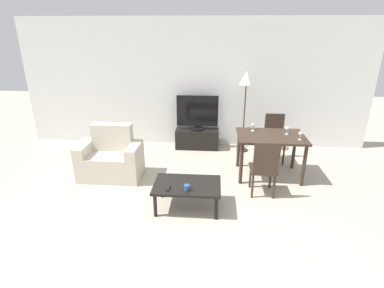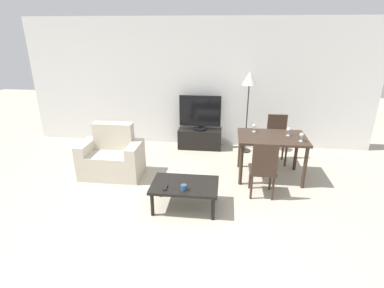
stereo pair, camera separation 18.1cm
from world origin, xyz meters
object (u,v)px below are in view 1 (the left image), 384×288
at_px(coffee_table, 187,187).
at_px(wine_glass_right, 253,126).
at_px(tv_stand, 197,138).
at_px(tv, 197,113).
at_px(dining_chair_near, 264,166).
at_px(cup_white_near, 187,188).
at_px(floor_lamp, 246,84).
at_px(wine_glass_center, 300,134).
at_px(dining_chair_far, 274,136).
at_px(dining_table, 271,141).
at_px(armchair, 111,159).
at_px(wine_glass_left, 287,129).
at_px(remote_primary, 168,188).

bearing_deg(coffee_table, wine_glass_right, 52.14).
xyz_separation_m(tv_stand, wine_glass_right, (1.05, -1.04, 0.65)).
relative_size(tv, wine_glass_right, 6.02).
bearing_deg(dining_chair_near, cup_white_near, -151.55).
relative_size(floor_lamp, wine_glass_center, 11.52).
relative_size(dining_chair_far, wine_glass_right, 6.30).
xyz_separation_m(tv_stand, dining_table, (1.34, -1.24, 0.44)).
height_order(dining_table, wine_glass_center, wine_glass_center).
distance_m(armchair, coffee_table, 1.68).
height_order(coffee_table, dining_chair_near, dining_chair_near).
bearing_deg(tv, dining_chair_near, -59.66).
bearing_deg(dining_chair_far, wine_glass_right, -133.68).
bearing_deg(wine_glass_left, armchair, -174.07).
bearing_deg(wine_glass_left, tv_stand, 143.73).
bearing_deg(armchair, coffee_table, -31.99).
height_order(coffee_table, floor_lamp, floor_lamp).
bearing_deg(tv_stand, coffee_table, -89.87).
relative_size(dining_chair_far, remote_primary, 6.13).
bearing_deg(armchair, wine_glass_left, 5.93).
bearing_deg(dining_chair_near, tv_stand, 120.30).
xyz_separation_m(dining_chair_far, wine_glass_right, (-0.49, -0.51, 0.36)).
xyz_separation_m(coffee_table, floor_lamp, (0.97, 2.29, 1.09)).
distance_m(armchair, floor_lamp, 2.99).
bearing_deg(wine_glass_right, tv_stand, 135.21).
bearing_deg(armchair, dining_chair_near, -10.14).
bearing_deg(tv_stand, dining_chair_far, -18.93).
distance_m(tv, dining_table, 1.83).
height_order(armchair, wine_glass_right, armchair).
distance_m(remote_primary, wine_glass_center, 2.34).
height_order(dining_table, remote_primary, dining_table).
xyz_separation_m(dining_chair_near, dining_chair_far, (0.40, 1.43, 0.00)).
xyz_separation_m(armchair, tv_stand, (1.42, 1.50, -0.12)).
distance_m(dining_chair_far, wine_glass_right, 0.80).
bearing_deg(wine_glass_left, remote_primary, -143.78).
distance_m(floor_lamp, wine_glass_right, 1.11).
xyz_separation_m(coffee_table, remote_primary, (-0.25, -0.15, 0.05)).
distance_m(armchair, dining_chair_far, 3.12).
height_order(tv_stand, wine_glass_left, wine_glass_left).
relative_size(tv_stand, cup_white_near, 11.24).
bearing_deg(wine_glass_left, coffee_table, -143.12).
bearing_deg(armchair, wine_glass_right, 10.42).
relative_size(coffee_table, dining_table, 0.84).
relative_size(floor_lamp, wine_glass_left, 11.52).
relative_size(armchair, wine_glass_right, 7.25).
relative_size(cup_white_near, wine_glass_right, 0.56).
bearing_deg(wine_glass_right, dining_chair_near, -84.23).
bearing_deg(cup_white_near, dining_table, 44.96).
bearing_deg(coffee_table, dining_table, 40.59).
bearing_deg(tv_stand, wine_glass_right, -44.79).
distance_m(tv, floor_lamp, 1.17).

